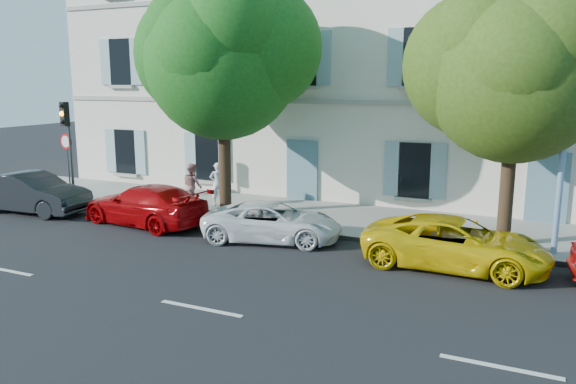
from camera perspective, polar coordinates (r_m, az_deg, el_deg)
The scene contains 15 objects.
ground at distance 15.64m, azimuth -0.71°, elevation -6.55°, with size 90.00×90.00×0.00m, color black.
sidewalk at distance 19.58m, azimuth 4.85°, elevation -2.70°, with size 36.00×4.50×0.15m, color #A09E96.
kerb at distance 17.62m, azimuth 2.46°, elevation -4.24°, with size 36.00×0.16×0.16m, color #9E998E.
building at distance 24.53m, azimuth 9.77°, elevation 13.93°, with size 28.00×7.00×12.00m, color silver.
car_dark_sedan at distance 22.59m, azimuth -24.56°, elevation -0.09°, with size 1.56×4.49×1.48m, color black.
car_red_coupe at distance 19.46m, azimuth -14.29°, elevation -1.26°, with size 1.91×4.71×1.37m, color #9E0407.
car_white_coupe at distance 17.00m, azimuth -1.58°, elevation -3.06°, with size 1.93×4.18×1.16m, color white.
car_yellow_supercar at distance 15.17m, azimuth 16.66°, elevation -5.01°, with size 2.17×4.71×1.31m, color #DAB509.
tree_left at distance 19.53m, azimuth -6.66°, elevation 12.93°, with size 5.24×5.24×8.12m.
tree_right at distance 16.73m, azimuth 22.11°, elevation 10.93°, with size 4.83×4.83×7.44m.
traffic_light at distance 22.99m, azimuth -21.56°, elevation 5.86°, with size 0.34×0.44×3.85m.
road_sign at distance 23.35m, azimuth -21.51°, elevation 3.74°, with size 0.61×0.11×2.64m.
street_lamp at distance 16.16m, azimuth 26.75°, elevation 10.23°, with size 0.31×1.76×8.25m.
pedestrian_a at distance 21.26m, azimuth -7.15°, elevation 0.82°, with size 0.59×0.39×1.63m, color silver.
pedestrian_b at distance 20.95m, azimuth -9.68°, elevation 0.64°, with size 0.81×0.63×1.66m, color #B07470.
Camera 1 is at (6.36, -13.46, 4.77)m, focal length 35.00 mm.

